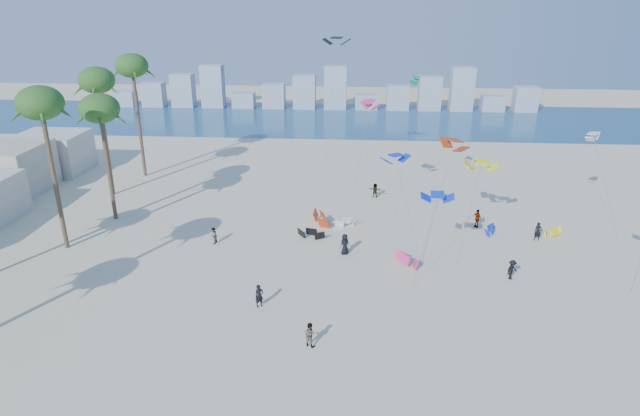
{
  "coord_description": "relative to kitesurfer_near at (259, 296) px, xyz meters",
  "views": [
    {
      "loc": [
        6.03,
        -26.7,
        21.42
      ],
      "look_at": [
        3.0,
        16.0,
        4.5
      ],
      "focal_mm": 30.38,
      "sensor_mm": 36.0,
      "label": 1
    }
  ],
  "objects": [
    {
      "name": "ocean",
      "position": [
        0.85,
        64.66,
        -0.88
      ],
      "size": [
        220.0,
        220.0,
        0.0
      ],
      "primitive_type": "plane",
      "color": "navy",
      "rests_on": "ground"
    },
    {
      "name": "palm_row",
      "position": [
        -20.19,
        8.84,
        10.9
      ],
      "size": [
        9.82,
        44.8,
        15.06
      ],
      "color": "brown",
      "rests_on": "ground"
    },
    {
      "name": "kitesurfer_mid",
      "position": [
        4.1,
        -4.49,
        -0.04
      ],
      "size": [
        1.03,
        0.95,
        1.7
      ],
      "primitive_type": "imported",
      "rotation": [
        0.0,
        0.0,
        2.66
      ],
      "color": "gray",
      "rests_on": "ground"
    },
    {
      "name": "kitesurfers_far",
      "position": [
        11.48,
        13.21,
        -0.02
      ],
      "size": [
        30.67,
        19.32,
        1.91
      ],
      "color": "black",
      "rests_on": "ground"
    },
    {
      "name": "flying_kites",
      "position": [
        14.41,
        16.08,
        9.46
      ],
      "size": [
        29.61,
        27.74,
        17.4
      ],
      "color": "#0C2DDC",
      "rests_on": "ground"
    },
    {
      "name": "ground",
      "position": [
        0.85,
        -7.34,
        -0.89
      ],
      "size": [
        220.0,
        220.0,
        0.0
      ],
      "primitive_type": "plane",
      "color": "beige",
      "rests_on": "ground"
    },
    {
      "name": "grounded_kites",
      "position": [
        9.28,
        13.42,
        -0.43
      ],
      "size": [
        25.75,
        11.95,
        1.09
      ],
      "color": "black",
      "rests_on": "ground"
    },
    {
      "name": "kitesurfer_near",
      "position": [
        0.0,
        0.0,
        0.0
      ],
      "size": [
        0.77,
        0.71,
        1.77
      ],
      "primitive_type": "imported",
      "rotation": [
        0.0,
        0.0,
        0.58
      ],
      "color": "black",
      "rests_on": "ground"
    },
    {
      "name": "distant_skyline",
      "position": [
        -0.34,
        74.66,
        2.2
      ],
      "size": [
        85.0,
        3.0,
        8.4
      ],
      "color": "#9EADBF",
      "rests_on": "ground"
    }
  ]
}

